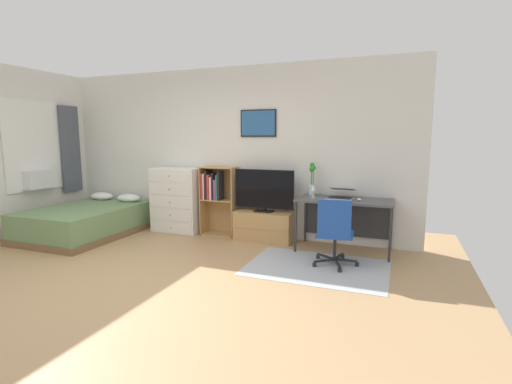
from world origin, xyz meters
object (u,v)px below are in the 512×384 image
(tv_stand, at_px, (264,226))
(wine_glass, at_px, (313,188))
(television, at_px, (264,191))
(computer_mouse, at_px, (359,199))
(bamboo_vase, at_px, (312,180))
(dresser, at_px, (177,200))
(bed, at_px, (87,220))
(bookshelf, at_px, (216,194))
(desk, at_px, (345,207))
(laptop, at_px, (341,194))
(office_chair, at_px, (335,231))

(tv_stand, xyz_separation_m, wine_glass, (0.79, -0.15, 0.65))
(television, relative_size, computer_mouse, 9.12)
(bamboo_vase, bearing_deg, dresser, -177.62)
(bed, bearing_deg, television, 13.56)
(tv_stand, distance_m, bamboo_vase, 1.04)
(bed, height_order, bamboo_vase, bamboo_vase)
(bookshelf, xyz_separation_m, wine_glass, (1.64, -0.20, 0.20))
(bed, height_order, wine_glass, wine_glass)
(desk, distance_m, bamboo_vase, 0.63)
(tv_stand, relative_size, television, 0.95)
(desk, bearing_deg, tv_stand, 178.35)
(bamboo_vase, bearing_deg, bookshelf, -178.80)
(laptop, bearing_deg, bookshelf, -177.61)
(television, bearing_deg, wine_glass, -9.19)
(dresser, relative_size, computer_mouse, 10.41)
(dresser, height_order, television, television)
(laptop, bearing_deg, dresser, -175.80)
(office_chair, relative_size, laptop, 2.15)
(bed, xyz_separation_m, television, (2.82, 0.73, 0.54))
(bed, xyz_separation_m, laptop, (3.99, 0.73, 0.56))
(desk, xyz_separation_m, computer_mouse, (0.20, -0.13, 0.15))
(desk, bearing_deg, bookshelf, 177.73)
(tv_stand, relative_size, bamboo_vase, 1.86)
(dresser, distance_m, office_chair, 2.89)
(desk, height_order, computer_mouse, computer_mouse)
(television, xyz_separation_m, computer_mouse, (1.43, -0.14, -0.03))
(bed, relative_size, computer_mouse, 18.48)
(bookshelf, xyz_separation_m, office_chair, (2.06, -0.87, -0.21))
(bed, bearing_deg, tv_stand, 13.98)
(office_chair, distance_m, computer_mouse, 0.75)
(dresser, xyz_separation_m, computer_mouse, (2.99, -0.15, 0.21))
(tv_stand, distance_m, wine_glass, 1.03)
(dresser, relative_size, laptop, 2.71)
(computer_mouse, height_order, bamboo_vase, bamboo_vase)
(television, xyz_separation_m, bamboo_vase, (0.72, 0.10, 0.18))
(desk, height_order, wine_glass, wine_glass)
(tv_stand, bearing_deg, bed, -165.12)
(computer_mouse, relative_size, wine_glass, 0.58)
(bed, height_order, tv_stand, bed)
(bed, bearing_deg, office_chair, -1.95)
(office_chair, bearing_deg, computer_mouse, 67.69)
(desk, bearing_deg, bed, -170.00)
(television, distance_m, laptop, 1.16)
(computer_mouse, bearing_deg, wine_glass, 178.75)
(dresser, distance_m, bamboo_vase, 2.32)
(bed, distance_m, desk, 4.13)
(tv_stand, bearing_deg, bamboo_vase, 6.29)
(tv_stand, bearing_deg, wine_glass, -10.77)
(dresser, xyz_separation_m, bookshelf, (0.71, 0.06, 0.13))
(dresser, xyz_separation_m, wine_glass, (2.35, -0.14, 0.33))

